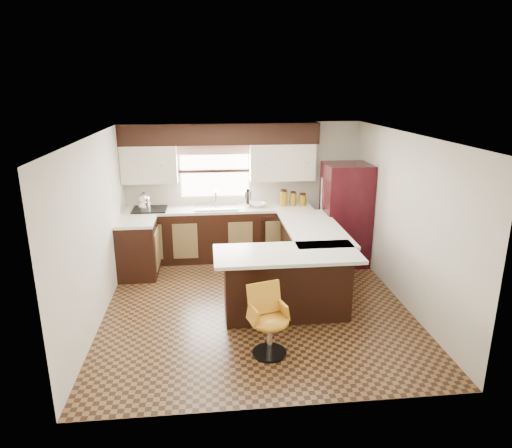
{
  "coord_description": "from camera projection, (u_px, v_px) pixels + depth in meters",
  "views": [
    {
      "loc": [
        -0.63,
        -5.89,
        3.01
      ],
      "look_at": [
        0.05,
        0.45,
        1.07
      ],
      "focal_mm": 32.0,
      "sensor_mm": 36.0,
      "label": 1
    }
  ],
  "objects": [
    {
      "name": "dishwasher",
      "position": [
        277.0,
        239.0,
        8.01
      ],
      "size": [
        0.58,
        0.03,
        0.78
      ],
      "primitive_type": "cube",
      "color": "black",
      "rests_on": "floor"
    },
    {
      "name": "counter_left",
      "position": [
        136.0,
        222.0,
        7.28
      ],
      "size": [
        0.6,
        0.7,
        0.04
      ],
      "primitive_type": "cube",
      "color": "silver",
      "rests_on": "base_cab_left"
    },
    {
      "name": "counter_pen_long",
      "position": [
        313.0,
        228.0,
        6.97
      ],
      "size": [
        0.84,
        1.95,
        0.04
      ],
      "primitive_type": "cube",
      "color": "silver",
      "rests_on": "peninsula_long"
    },
    {
      "name": "floor",
      "position": [
        256.0,
        304.0,
        6.54
      ],
      "size": [
        4.4,
        4.4,
        0.0
      ],
      "primitive_type": "plane",
      "color": "#49301A",
      "rests_on": "ground"
    },
    {
      "name": "sink",
      "position": [
        216.0,
        207.0,
        8.0
      ],
      "size": [
        0.75,
        0.45,
        0.03
      ],
      "primitive_type": "cube",
      "color": "#B2B2B7",
      "rests_on": "counter_back"
    },
    {
      "name": "wall_left",
      "position": [
        97.0,
        229.0,
        5.98
      ],
      "size": [
        0.0,
        4.4,
        4.4
      ],
      "primitive_type": "plane",
      "rotation": [
        1.57,
        0.0,
        1.57
      ],
      "color": "beige",
      "rests_on": "floor"
    },
    {
      "name": "wall_right",
      "position": [
        404.0,
        220.0,
        6.41
      ],
      "size": [
        0.0,
        4.4,
        4.4
      ],
      "primitive_type": "plane",
      "rotation": [
        1.57,
        0.0,
        -1.57
      ],
      "color": "beige",
      "rests_on": "floor"
    },
    {
      "name": "counter_back",
      "position": [
        219.0,
        209.0,
        8.04
      ],
      "size": [
        3.3,
        0.6,
        0.04
      ],
      "primitive_type": "cube",
      "color": "silver",
      "rests_on": "base_cab_back"
    },
    {
      "name": "peninsula_return",
      "position": [
        286.0,
        285.0,
        6.12
      ],
      "size": [
        1.65,
        0.6,
        0.9
      ],
      "primitive_type": "cube",
      "color": "black",
      "rests_on": "floor"
    },
    {
      "name": "base_cab_back",
      "position": [
        220.0,
        234.0,
        8.17
      ],
      "size": [
        3.3,
        0.6,
        0.9
      ],
      "primitive_type": "cube",
      "color": "black",
      "rests_on": "floor"
    },
    {
      "name": "percolator",
      "position": [
        248.0,
        199.0,
        8.04
      ],
      "size": [
        0.13,
        0.13,
        0.29
      ],
      "primitive_type": "cylinder",
      "color": "silver",
      "rests_on": "counter_back"
    },
    {
      "name": "window_pane",
      "position": [
        215.0,
        171.0,
        8.11
      ],
      "size": [
        1.2,
        0.02,
        0.9
      ],
      "primitive_type": "cube",
      "color": "white",
      "rests_on": "wall_back"
    },
    {
      "name": "ceiling",
      "position": [
        256.0,
        135.0,
        5.84
      ],
      "size": [
        4.4,
        4.4,
        0.0
      ],
      "primitive_type": "plane",
      "rotation": [
        3.14,
        0.0,
        0.0
      ],
      "color": "silver",
      "rests_on": "wall_back"
    },
    {
      "name": "peninsula_long",
      "position": [
        309.0,
        257.0,
        7.1
      ],
      "size": [
        0.6,
        1.95,
        0.9
      ],
      "primitive_type": "cube",
      "color": "black",
      "rests_on": "floor"
    },
    {
      "name": "canister_large",
      "position": [
        284.0,
        199.0,
        8.13
      ],
      "size": [
        0.14,
        0.14,
        0.26
      ],
      "primitive_type": "cylinder",
      "color": "#967113",
      "rests_on": "counter_back"
    },
    {
      "name": "mixing_bowl",
      "position": [
        258.0,
        205.0,
        8.09
      ],
      "size": [
        0.34,
        0.34,
        0.07
      ],
      "primitive_type": "imported",
      "rotation": [
        0.0,
        0.0,
        0.23
      ],
      "color": "white",
      "rests_on": "counter_back"
    },
    {
      "name": "wall_front",
      "position": [
        282.0,
        295.0,
        4.1
      ],
      "size": [
        4.4,
        0.0,
        4.4
      ],
      "primitive_type": "plane",
      "rotation": [
        -1.57,
        0.0,
        0.0
      ],
      "color": "beige",
      "rests_on": "floor"
    },
    {
      "name": "canister_med",
      "position": [
        293.0,
        199.0,
        8.15
      ],
      "size": [
        0.12,
        0.12,
        0.23
      ],
      "primitive_type": "cylinder",
      "color": "#967113",
      "rests_on": "counter_back"
    },
    {
      "name": "base_cab_left",
      "position": [
        138.0,
        250.0,
        7.42
      ],
      "size": [
        0.6,
        0.7,
        0.9
      ],
      "primitive_type": "cube",
      "color": "black",
      "rests_on": "floor"
    },
    {
      "name": "upper_cab_left",
      "position": [
        149.0,
        164.0,
        7.8
      ],
      "size": [
        0.94,
        0.35,
        0.64
      ],
      "primitive_type": "cube",
      "color": "beige",
      "rests_on": "wall_back"
    },
    {
      "name": "wall_back",
      "position": [
        243.0,
        189.0,
        8.29
      ],
      "size": [
        4.4,
        0.0,
        4.4
      ],
      "primitive_type": "plane",
      "rotation": [
        1.57,
        0.0,
        0.0
      ],
      "color": "beige",
      "rests_on": "floor"
    },
    {
      "name": "bar_chair",
      "position": [
        270.0,
        322.0,
        5.22
      ],
      "size": [
        0.55,
        0.55,
        0.83
      ],
      "primitive_type": null,
      "rotation": [
        0.0,
        0.0,
        0.28
      ],
      "color": "orange",
      "rests_on": "floor"
    },
    {
      "name": "canister_small",
      "position": [
        303.0,
        200.0,
        8.17
      ],
      "size": [
        0.13,
        0.13,
        0.19
      ],
      "primitive_type": "cylinder",
      "color": "#967113",
      "rests_on": "counter_back"
    },
    {
      "name": "counter_pen_return",
      "position": [
        287.0,
        254.0,
        5.89
      ],
      "size": [
        1.89,
        0.84,
        0.04
      ],
      "primitive_type": "cube",
      "color": "silver",
      "rests_on": "peninsula_return"
    },
    {
      "name": "kettle",
      "position": [
        144.0,
        201.0,
        7.83
      ],
      "size": [
        0.21,
        0.21,
        0.29
      ],
      "primitive_type": null,
      "color": "silver",
      "rests_on": "cooktop"
    },
    {
      "name": "refrigerator",
      "position": [
        345.0,
        215.0,
        7.85
      ],
      "size": [
        0.75,
        0.72,
        1.76
      ],
      "primitive_type": "cube",
      "color": "black",
      "rests_on": "floor"
    },
    {
      "name": "soffit",
      "position": [
        220.0,
        134.0,
        7.78
      ],
      "size": [
        3.4,
        0.35,
        0.36
      ],
      "primitive_type": "cube",
      "color": "black",
      "rests_on": "wall_back"
    },
    {
      "name": "cooktop",
      "position": [
        150.0,
        209.0,
        7.88
      ],
      "size": [
        0.58,
        0.5,
        0.02
      ],
      "primitive_type": "cube",
      "color": "black",
      "rests_on": "counter_back"
    },
    {
      "name": "upper_cab_right",
      "position": [
        282.0,
        162.0,
        8.04
      ],
      "size": [
        1.14,
        0.35,
        0.64
      ],
      "primitive_type": "cube",
      "color": "beige",
      "rests_on": "wall_back"
    },
    {
      "name": "valance",
      "position": [
        214.0,
        149.0,
        7.96
      ],
      "size": [
        1.3,
        0.06,
        0.18
      ],
      "primitive_type": "cube",
      "color": "#D19B93",
      "rests_on": "wall_back"
    }
  ]
}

